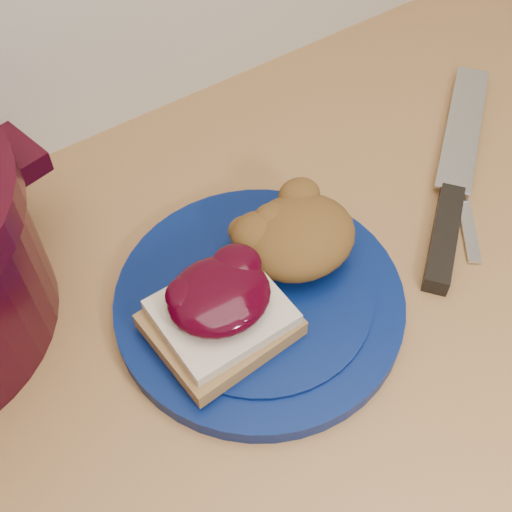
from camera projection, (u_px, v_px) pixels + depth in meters
base_cabinet at (273, 455)px, 1.00m from camera, size 4.00×0.60×0.86m
plate at (259, 301)px, 0.61m from camera, size 0.28×0.28×0.02m
sandwich at (220, 311)px, 0.55m from camera, size 0.12×0.11×0.06m
stuffing_mound at (299, 237)px, 0.60m from camera, size 0.12×0.10×0.06m
chef_knife at (450, 204)px, 0.68m from camera, size 0.30×0.24×0.02m
butter_knife at (463, 199)px, 0.69m from camera, size 0.12×0.14×0.00m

